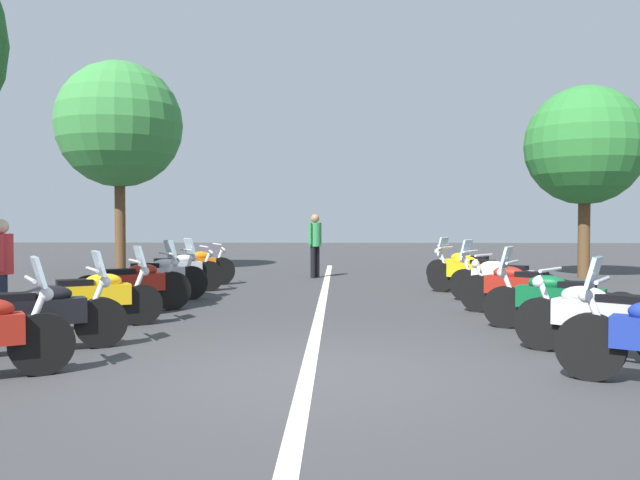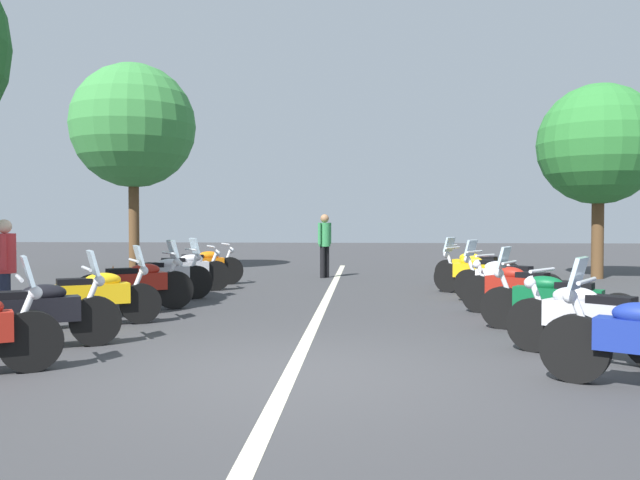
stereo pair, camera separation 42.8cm
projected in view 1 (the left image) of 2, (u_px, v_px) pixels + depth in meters
ground_plane at (307, 375)px, 6.55m from camera, size 80.00×80.00×0.00m
lane_centre_stripe at (321, 308)px, 11.54m from camera, size 22.26×0.16×0.01m
motorcycle_left_row_1 at (36, 315)px, 7.58m from camera, size 1.27×1.91×1.20m
motorcycle_left_row_2 at (93, 297)px, 9.36m from camera, size 1.19×1.85×1.20m
motorcycle_left_row_3 at (134, 285)px, 10.95m from camera, size 1.35×1.76×1.23m
motorcycle_left_row_4 at (158, 277)px, 12.47m from camera, size 1.30×1.79×1.23m
motorcycle_left_row_5 at (177, 271)px, 14.07m from camera, size 1.12×1.94×1.02m
motorcycle_left_row_6 at (194, 267)px, 15.52m from camera, size 1.12×1.90×1.02m
motorcycle_right_row_1 at (598, 318)px, 7.36m from camera, size 1.38×1.63×1.00m
motorcycle_right_row_2 at (558, 300)px, 9.05m from camera, size 1.19×1.96×1.20m
motorcycle_right_row_3 at (517, 288)px, 10.63m from camera, size 1.41×1.72×1.00m
motorcycle_right_row_4 at (501, 279)px, 12.24m from camera, size 1.35×1.83×1.20m
motorcycle_right_row_5 at (471, 272)px, 13.82m from camera, size 1.30×1.80×1.21m
motorcycle_right_row_6 at (468, 267)px, 15.47m from camera, size 1.25×1.89×0.99m
traffic_cone_0 at (105, 281)px, 13.72m from camera, size 0.36×0.36×0.61m
bystander_0 at (2, 265)px, 9.42m from camera, size 0.49×0.32×1.59m
bystander_1 at (315, 240)px, 17.75m from camera, size 0.45×0.35×1.75m
roadside_tree_1 at (119, 125)px, 19.76m from camera, size 3.83×3.83×6.44m
roadside_tree_2 at (585, 146)px, 17.68m from camera, size 3.25×3.25×5.26m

